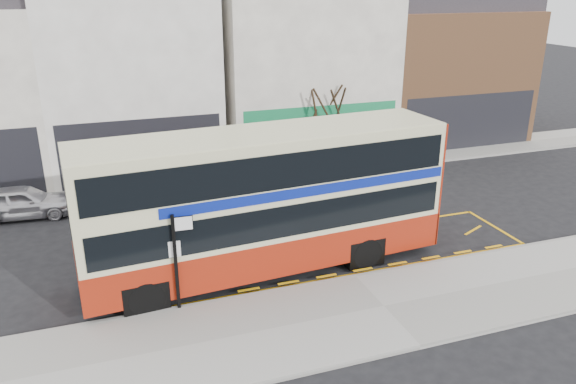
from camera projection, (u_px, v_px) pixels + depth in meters
name	position (u px, v px, depth m)	size (l,w,h in m)	color
ground	(350.00, 274.00, 18.54)	(120.00, 120.00, 0.00)	black
pavement	(384.00, 308.00, 16.48)	(40.00, 4.00, 0.15)	#9E9C96
kerb	(355.00, 277.00, 18.18)	(40.00, 0.15, 0.15)	gray
far_pavement	(257.00, 172.00, 28.23)	(50.00, 3.00, 0.15)	#9E9C96
road_markings	(331.00, 253.00, 19.95)	(14.00, 3.40, 0.01)	#F0A80C
terrace_left	(128.00, 61.00, 28.21)	(8.00, 8.01, 11.80)	white
terrace_green_shop	(296.00, 58.00, 31.07)	(9.00, 8.01, 11.30)	white
terrace_right	(435.00, 60.00, 34.01)	(9.00, 8.01, 10.30)	#9D653F
double_decker_bus	(267.00, 200.00, 18.04)	(12.00, 3.57, 4.73)	beige
bus_stop_post	(177.00, 253.00, 15.78)	(0.73, 0.13, 2.93)	black
car_silver	(22.00, 202.00, 22.78)	(1.59, 3.95, 1.35)	silver
car_grey	(269.00, 173.00, 26.00)	(1.51, 4.33, 1.43)	#38393E
car_white	(384.00, 165.00, 27.36)	(1.84, 4.52, 1.31)	silver
street_tree_right	(328.00, 97.00, 27.60)	(2.52, 2.52, 5.44)	#342317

